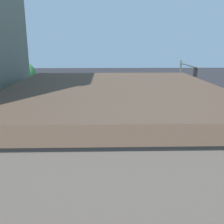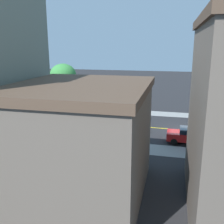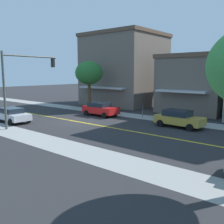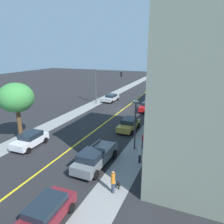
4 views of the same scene
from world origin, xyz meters
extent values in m
plane|color=#262628|center=(0.00, 0.00, 0.00)|extent=(140.00, 140.00, 0.00)
cube|color=gray|center=(-6.68, 0.00, 0.00)|extent=(2.62, 126.00, 0.01)
cube|color=gray|center=(6.68, 0.00, 0.00)|extent=(2.62, 126.00, 0.01)
cube|color=yellow|center=(0.00, 0.00, 0.00)|extent=(0.20, 126.00, 0.00)
cube|color=#665B51|center=(-14.99, 6.53, 3.34)|extent=(9.19, 7.79, 6.68)
cube|color=brown|center=(-14.99, 6.53, 6.93)|extent=(9.49, 8.09, 0.50)
cube|color=#B7BABF|center=(-9.81, 6.53, 2.85)|extent=(1.16, 5.92, 0.24)
cylinder|color=brown|center=(6.37, 17.11, 1.86)|extent=(0.48, 0.48, 3.72)
ellipsoid|color=#3D8E42|center=(6.37, 17.11, 5.16)|extent=(3.83, 3.83, 3.26)
cylinder|color=yellow|center=(-5.94, -2.17, 0.30)|extent=(0.24, 0.24, 0.60)
sphere|color=yellow|center=(-5.94, -2.17, 0.67)|extent=(0.22, 0.22, 0.22)
cylinder|color=yellow|center=(-6.11, -2.17, 0.33)|extent=(0.10, 0.10, 0.10)
cylinder|color=yellow|center=(-5.77, -2.17, 0.33)|extent=(0.10, 0.10, 0.10)
cylinder|color=#4C4C51|center=(-6.25, 3.74, 0.57)|extent=(0.07, 0.07, 1.15)
cube|color=#2D2D33|center=(-6.25, 3.74, 1.28)|extent=(0.12, 0.18, 0.26)
cylinder|color=#474C47|center=(6.44, -2.22, 3.39)|extent=(0.20, 0.20, 6.78)
cylinder|color=#474C47|center=(3.61, -2.22, 6.43)|extent=(5.66, 0.14, 0.14)
cube|color=black|center=(1.18, -2.22, 5.93)|extent=(0.26, 0.32, 0.90)
sphere|color=red|center=(1.18, -2.22, 6.23)|extent=(0.20, 0.20, 0.20)
sphere|color=yellow|center=(1.18, -2.22, 5.93)|extent=(0.20, 0.20, 0.20)
sphere|color=green|center=(1.18, -2.22, 5.63)|extent=(0.20, 0.20, 0.20)
cylinder|color=#38383D|center=(-6.36, 14.04, 2.55)|extent=(0.16, 0.16, 5.10)
ellipsoid|color=silver|center=(-6.36, 14.04, 5.25)|extent=(0.70, 0.36, 0.24)
cube|color=red|center=(-4.21, -0.69, 0.69)|extent=(1.94, 4.37, 0.74)
cube|color=#19232D|center=(-4.22, -0.90, 1.31)|extent=(1.67, 2.38, 0.49)
cylinder|color=black|center=(-5.11, 0.76, 0.32)|extent=(0.23, 0.64, 0.64)
cylinder|color=black|center=(-3.26, 0.73, 0.32)|extent=(0.23, 0.64, 0.64)
cylinder|color=black|center=(-5.17, -2.10, 0.32)|extent=(0.23, 0.64, 0.64)
cylinder|color=black|center=(-3.32, -2.14, 0.32)|extent=(0.23, 0.64, 0.64)
cube|color=#B7BABF|center=(4.36, -4.85, 0.63)|extent=(2.08, 4.41, 0.62)
cube|color=#19232D|center=(4.35, -5.06, 1.19)|extent=(1.76, 2.42, 0.49)
cylinder|color=black|center=(3.50, -3.37, 0.32)|extent=(0.25, 0.65, 0.64)
cylinder|color=black|center=(5.37, -3.47, 0.32)|extent=(0.25, 0.65, 0.64)
cube|color=#B29338|center=(-4.09, 9.13, 0.67)|extent=(1.93, 4.44, 0.71)
cube|color=#19232D|center=(-4.10, 8.91, 1.30)|extent=(1.65, 2.42, 0.55)
cylinder|color=black|center=(-4.94, 10.60, 0.32)|extent=(0.24, 0.65, 0.64)
cylinder|color=black|center=(-3.15, 10.55, 0.32)|extent=(0.24, 0.65, 0.64)
cylinder|color=black|center=(-5.03, 7.71, 0.32)|extent=(0.24, 0.65, 0.64)
cylinder|color=black|center=(-3.24, 7.65, 0.32)|extent=(0.24, 0.65, 0.64)
cube|color=silver|center=(4.34, 17.86, 0.66)|extent=(2.01, 4.17, 0.69)
cube|color=#19232D|center=(4.35, 17.65, 1.27)|extent=(1.73, 2.27, 0.53)
cylinder|color=black|center=(3.35, 19.19, 0.32)|extent=(0.24, 0.65, 0.64)
cylinder|color=black|center=(5.25, 19.24, 0.32)|extent=(0.24, 0.65, 0.64)
cylinder|color=black|center=(3.43, 16.47, 0.32)|extent=(0.24, 0.65, 0.64)
cylinder|color=black|center=(5.33, 16.52, 0.32)|extent=(0.24, 0.65, 0.64)
cube|color=slate|center=(-4.07, 18.54, 0.79)|extent=(2.03, 5.74, 0.78)
cube|color=#19232D|center=(-4.05, 19.57, 1.48)|extent=(1.83, 2.08, 0.60)
cube|color=slate|center=(-4.98, 17.41, 1.30)|extent=(0.14, 2.98, 0.24)
cube|color=slate|center=(-3.18, 17.39, 1.30)|extent=(0.14, 2.98, 0.24)
cylinder|color=black|center=(-3.06, 20.47, 0.40)|extent=(0.29, 0.80, 0.80)
cylinder|color=black|center=(-5.07, 16.61, 0.40)|extent=(0.29, 0.80, 0.80)
cylinder|color=black|center=(-3.11, 16.58, 0.40)|extent=(0.29, 0.80, 0.80)
cylinder|color=#33384C|center=(-7.17, 13.50, 0.39)|extent=(0.25, 0.25, 0.78)
cylinder|color=red|center=(-7.17, 13.50, 1.13)|extent=(0.33, 0.33, 0.71)
sphere|color=tan|center=(-7.17, 13.50, 1.59)|extent=(0.22, 0.22, 0.22)
cylinder|color=black|center=(-7.63, 16.60, 0.42)|extent=(0.23, 0.23, 0.84)
cylinder|color=silver|center=(-7.63, 16.60, 1.22)|extent=(0.31, 0.31, 0.76)
sphere|color=tan|center=(-7.63, 16.60, 1.72)|extent=(0.24, 0.24, 0.24)
camera|label=1|loc=(-24.78, 6.87, 8.80)|focal=41.46mm
camera|label=2|loc=(-29.54, 1.08, 9.41)|focal=41.87mm
camera|label=3|loc=(17.46, 19.12, 4.90)|focal=41.08mm
camera|label=4|loc=(-11.92, 33.62, 10.14)|focal=33.33mm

